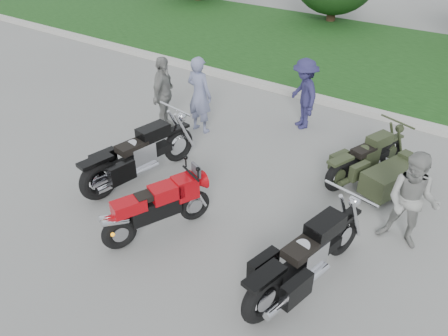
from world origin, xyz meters
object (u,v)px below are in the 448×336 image
Objects in this scene: person_grey at (412,202)px; person_stripe at (199,95)px; cruiser_right at (303,261)px; person_denim at (304,94)px; sportbike_red at (155,207)px; cruiser_sidecar at (380,170)px; cruiser_left at (136,157)px; person_back at (164,94)px.

person_stripe is at bearing 165.89° from person_grey.
cruiser_right is 1.51× the size of person_denim.
sportbike_red is at bearing -50.37° from person_denim.
person_denim is at bearing 167.45° from cruiser_sidecar.
sportbike_red is 4.12m from cruiser_sidecar.
cruiser_right is (3.74, -0.58, -0.02)m from cruiser_left.
cruiser_sidecar is at bearing 9.53° from person_denim.
person_stripe is (-1.67, 3.23, 0.35)m from sportbike_red.
person_stripe is 2.35m from person_denim.
person_stripe reaches higher than person_back.
person_back is (-0.70, -0.40, -0.02)m from person_stripe.
cruiser_left is 4.11m from person_denim.
cruiser_left reaches higher than sportbike_red.
person_stripe reaches higher than sportbike_red.
sportbike_red is 0.86× the size of cruiser_sidecar.
person_back is at bearing 163.68° from cruiser_right.
sportbike_red is 1.62m from cruiser_left.
person_back is (-2.50, -1.91, 0.04)m from person_denim.
person_denim reaches higher than cruiser_right.
person_grey is at bearing 0.64° from person_denim.
cruiser_right is 1.41× the size of person_stripe.
cruiser_sidecar is 1.22× the size of person_back.
sportbike_red is 4.75m from person_denim.
cruiser_sidecar is 1.27× the size of person_denim.
cruiser_sidecar is (2.43, 3.33, -0.14)m from sportbike_red.
cruiser_right is (2.40, 0.34, -0.03)m from sportbike_red.
person_back reaches higher than cruiser_right.
sportbike_red is at bearing -25.36° from cruiser_left.
person_stripe is at bearing 107.03° from cruiser_left.
person_stripe is (-4.10, -0.10, 0.48)m from cruiser_sidecar.
person_back is at bearing -101.46° from person_denim.
person_stripe is 1.02× the size of person_back.
sportbike_red is 1.03× the size of person_stripe.
cruiser_left is 3.78m from cruiser_right.
person_back is (-2.38, 2.83, 0.33)m from sportbike_red.
person_stripe is at bearing 139.52° from sportbike_red.
person_denim is at bearing -138.40° from person_stripe.
cruiser_sidecar is at bearing 41.48° from cruiser_left.
cruiser_left is 2.20m from person_back.
cruiser_left is 1.47× the size of person_stripe.
cruiser_sidecar is at bearing -177.22° from person_stripe.
person_stripe is 1.09× the size of person_grey.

